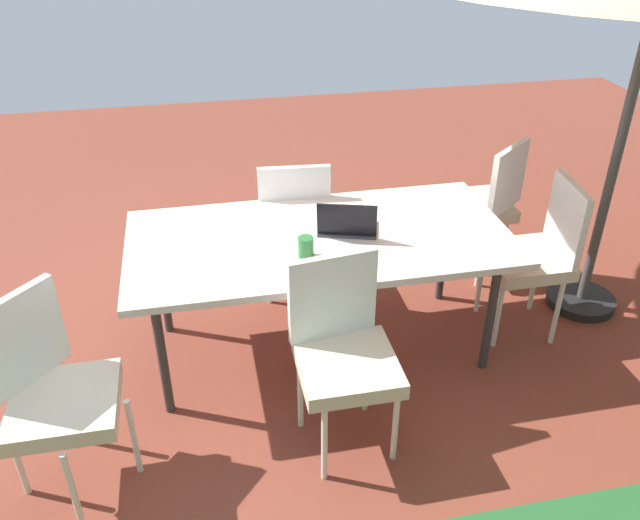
% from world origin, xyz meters
% --- Properties ---
extents(ground_plane, '(10.00, 10.00, 0.02)m').
position_xyz_m(ground_plane, '(0.00, 0.00, -0.01)').
color(ground_plane, brown).
extents(dining_table, '(2.09, 1.02, 0.77)m').
position_xyz_m(dining_table, '(0.00, 0.00, 0.72)').
color(dining_table, silver).
rests_on(dining_table, ground_plane).
extents(chair_west, '(0.48, 0.47, 0.98)m').
position_xyz_m(chair_west, '(-1.30, 0.04, 0.55)').
color(chair_west, beige).
rests_on(chair_west, ground_plane).
extents(chair_southwest, '(0.58, 0.58, 0.98)m').
position_xyz_m(chair_southwest, '(-1.27, -0.65, 0.55)').
color(chair_southwest, beige).
rests_on(chair_southwest, ground_plane).
extents(chair_north, '(0.48, 0.49, 0.98)m').
position_xyz_m(chair_north, '(0.03, 0.70, 0.55)').
color(chair_north, beige).
rests_on(chair_north, ground_plane).
extents(chair_northeast, '(0.59, 0.59, 0.98)m').
position_xyz_m(chair_northeast, '(1.34, 0.72, 0.55)').
color(chair_northeast, beige).
rests_on(chair_northeast, ground_plane).
extents(chair_south, '(0.47, 0.48, 0.98)m').
position_xyz_m(chair_south, '(0.05, -0.64, 0.55)').
color(chair_south, beige).
rests_on(chair_south, ground_plane).
extents(laptop, '(0.38, 0.33, 0.21)m').
position_xyz_m(laptop, '(-0.15, -0.01, 0.82)').
color(laptop, '#2D2D33').
rests_on(laptop, dining_table).
extents(cup, '(0.08, 0.08, 0.11)m').
position_xyz_m(cup, '(0.12, 0.20, 0.83)').
color(cup, '#286B33').
rests_on(cup, dining_table).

